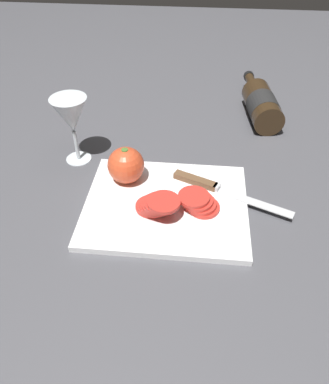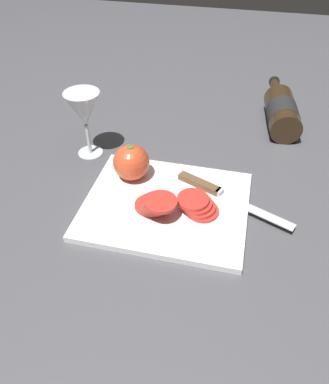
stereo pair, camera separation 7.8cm
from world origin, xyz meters
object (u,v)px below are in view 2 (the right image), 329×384
Objects in this scene: tomato_slice_stack_far at (155,204)px; whole_tomato at (131,162)px; wine_bottle at (282,112)px; wine_glass at (84,111)px; knife at (211,189)px; tomato_slice_stack_near at (198,205)px.

whole_tomato is at bearing 128.61° from tomato_slice_stack_far.
whole_tomato is 0.89× the size of tomato_slice_stack_far.
whole_tomato is (-0.33, -0.34, 0.01)m from wine_bottle.
wine_bottle is 1.81× the size of wine_glass.
whole_tomato reaches higher than knife.
tomato_slice_stack_near is 0.09m from tomato_slice_stack_far.
knife is (0.32, -0.09, -0.10)m from wine_glass.
knife is at bearing 41.45° from tomato_slice_stack_far.
whole_tomato reaches higher than wine_bottle.
wine_glass is 2.00× the size of whole_tomato.
wine_glass is at bearing 139.62° from tomato_slice_stack_far.
wine_glass is (-0.47, -0.25, 0.08)m from wine_bottle.
knife is at bearing -16.33° from wine_glass.
wine_bottle is 0.45m from tomato_slice_stack_near.
tomato_slice_stack_far is (-0.08, -0.02, 0.01)m from tomato_slice_stack_near.
knife is 0.14m from tomato_slice_stack_far.
wine_glass is at bearing -173.36° from knife.
tomato_slice_stack_near is (-0.02, -0.07, 0.01)m from knife.
wine_bottle is 0.38m from knife.
wine_glass is 1.88× the size of tomato_slice_stack_near.
tomato_slice_stack_far reaches higher than tomato_slice_stack_near.
wine_glass is 0.64× the size of knife.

